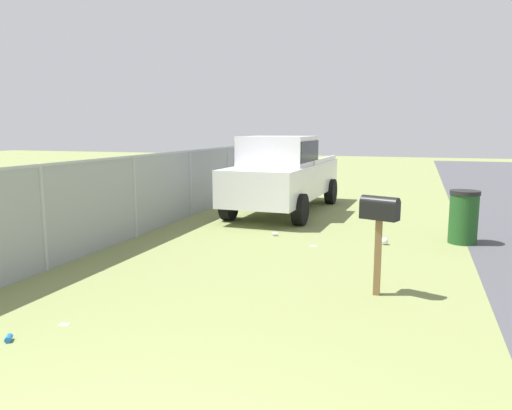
# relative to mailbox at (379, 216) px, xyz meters

# --- Properties ---
(mailbox) EXTENTS (0.36, 0.55, 1.38)m
(mailbox) POSITION_rel_mailbox_xyz_m (0.00, 0.00, 0.00)
(mailbox) COLOR brown
(mailbox) RESTS_ON ground
(pickup_truck) EXTENTS (5.51, 2.24, 2.09)m
(pickup_truck) POSITION_rel_mailbox_xyz_m (6.12, 3.05, -0.00)
(pickup_truck) COLOR silver
(pickup_truck) RESTS_ON ground
(trash_bin) EXTENTS (0.58, 0.58, 1.07)m
(trash_bin) POSITION_rel_mailbox_xyz_m (3.71, -1.37, -0.57)
(trash_bin) COLOR #1E4C1E
(trash_bin) RESTS_ON ground
(fence_section) EXTENTS (13.27, 0.07, 1.74)m
(fence_section) POSITION_rel_mailbox_xyz_m (3.44, 5.19, -0.17)
(fence_section) COLOR #9EA3A8
(fence_section) RESTS_ON ground
(litter_can_near_hydrant) EXTENTS (0.14, 0.12, 0.07)m
(litter_can_near_hydrant) POSITION_rel_mailbox_xyz_m (-2.82, 3.65, -1.08)
(litter_can_near_hydrant) COLOR blue
(litter_can_near_hydrant) RESTS_ON ground
(litter_bag_by_mailbox) EXTENTS (0.14, 0.14, 0.14)m
(litter_bag_by_mailbox) POSITION_rel_mailbox_xyz_m (3.08, 0.10, -1.04)
(litter_bag_by_mailbox) COLOR silver
(litter_bag_by_mailbox) RESTS_ON ground
(litter_wrapper_midfield_b) EXTENTS (0.11, 0.14, 0.01)m
(litter_wrapper_midfield_b) POSITION_rel_mailbox_xyz_m (2.51, 1.42, -1.11)
(litter_wrapper_midfield_b) COLOR silver
(litter_wrapper_midfield_b) RESTS_ON ground
(litter_wrapper_midfield_a) EXTENTS (0.11, 0.14, 0.01)m
(litter_wrapper_midfield_a) POSITION_rel_mailbox_xyz_m (-2.26, 3.39, -1.11)
(litter_wrapper_midfield_a) COLOR silver
(litter_wrapper_midfield_a) RESTS_ON ground
(litter_cup_far_scatter) EXTENTS (0.10, 0.11, 0.08)m
(litter_cup_far_scatter) POSITION_rel_mailbox_xyz_m (3.15, 2.40, -1.07)
(litter_cup_far_scatter) COLOR white
(litter_cup_far_scatter) RESTS_ON ground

